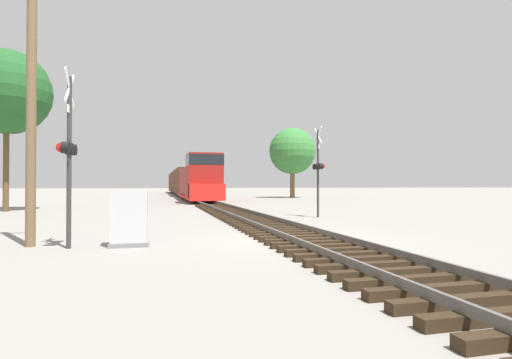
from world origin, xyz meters
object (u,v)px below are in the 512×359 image
(freight_train, at_px, (184,182))
(relay_cabinet, at_px, (129,219))
(utility_pole, at_px, (31,81))
(crossing_signal_near, at_px, (68,151))
(tree_far_right, at_px, (7,92))
(crossing_signal_far, at_px, (318,168))
(tree_mid_background, at_px, (292,151))

(freight_train, relative_size, relay_cabinet, 41.54)
(relay_cabinet, height_order, utility_pole, utility_pole)
(crossing_signal_near, bearing_deg, freight_train, 175.77)
(relay_cabinet, height_order, tree_far_right, tree_far_right)
(freight_train, distance_m, utility_pole, 52.99)
(crossing_signal_far, bearing_deg, utility_pole, 121.21)
(tree_mid_background, bearing_deg, tree_far_right, -141.49)
(freight_train, xyz_separation_m, relay_cabinet, (-4.89, -53.01, -1.32))
(freight_train, xyz_separation_m, crossing_signal_near, (-6.42, -52.99, 0.49))
(crossing_signal_far, relative_size, tree_mid_background, 0.51)
(crossing_signal_near, xyz_separation_m, tree_mid_background, (19.17, 37.23, 3.43))
(tree_far_right, relative_size, tree_mid_background, 1.12)
(utility_pole, height_order, tree_mid_background, tree_mid_background)
(crossing_signal_near, relative_size, utility_pole, 0.54)
(utility_pole, bearing_deg, freight_train, 81.90)
(freight_train, bearing_deg, tree_far_right, -110.00)
(freight_train, bearing_deg, tree_mid_background, -51.03)
(crossing_signal_far, relative_size, tree_far_right, 0.46)
(relay_cabinet, bearing_deg, tree_mid_background, 64.66)
(crossing_signal_far, relative_size, relay_cabinet, 3.08)
(tree_mid_background, bearing_deg, freight_train, 128.97)
(crossing_signal_near, xyz_separation_m, utility_pole, (-1.04, 0.59, 1.90))
(crossing_signal_near, relative_size, relay_cabinet, 3.10)
(utility_pole, relative_size, tree_mid_background, 0.96)
(crossing_signal_near, height_order, tree_mid_background, tree_mid_background)
(crossing_signal_far, xyz_separation_m, tree_far_right, (-17.15, 8.76, 4.88))
(crossing_signal_near, height_order, relay_cabinet, crossing_signal_near)
(relay_cabinet, height_order, tree_mid_background, tree_mid_background)
(freight_train, relative_size, tree_far_right, 6.18)
(freight_train, bearing_deg, utility_pole, -98.10)
(relay_cabinet, bearing_deg, tree_far_right, 116.86)
(crossing_signal_near, bearing_deg, utility_pole, -116.81)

